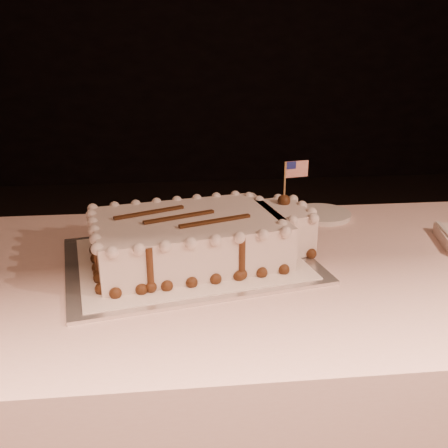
{
  "coord_description": "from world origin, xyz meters",
  "views": [
    {
      "loc": [
        -0.21,
        -0.4,
        1.23
      ],
      "look_at": [
        -0.11,
        0.64,
        0.84
      ],
      "focal_mm": 40.0,
      "sensor_mm": 36.0,
      "label": 1
    }
  ],
  "objects": [
    {
      "name": "doily",
      "position": [
        -0.19,
        0.64,
        0.76
      ],
      "size": [
        0.55,
        0.46,
        0.0
      ],
      "primitive_type": "cube",
      "rotation": [
        0.0,
        0.0,
        0.2
      ],
      "color": "white",
      "rests_on": "cake_board"
    },
    {
      "name": "cake_board",
      "position": [
        -0.19,
        0.64,
        0.75
      ],
      "size": [
        0.61,
        0.51,
        0.01
      ],
      "primitive_type": "cube",
      "rotation": [
        0.0,
        0.0,
        0.2
      ],
      "color": "silver",
      "rests_on": "banquet_table"
    },
    {
      "name": "side_plate",
      "position": [
        0.2,
        0.91,
        0.76
      ],
      "size": [
        0.16,
        0.16,
        0.01
      ],
      "primitive_type": "cylinder",
      "color": "white",
      "rests_on": "banquet_table"
    },
    {
      "name": "banquet_table",
      "position": [
        0.0,
        0.6,
        0.38
      ],
      "size": [
        2.4,
        0.8,
        0.75
      ],
      "primitive_type": "cube",
      "color": "beige",
      "rests_on": "ground"
    },
    {
      "name": "sheet_cake",
      "position": [
        -0.16,
        0.65,
        0.81
      ],
      "size": [
        0.53,
        0.36,
        0.2
      ],
      "color": "silver",
      "rests_on": "doily"
    }
  ]
}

